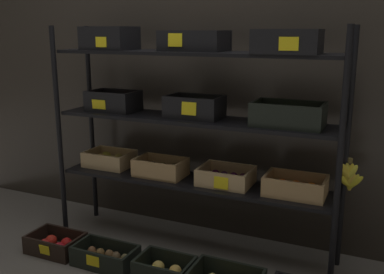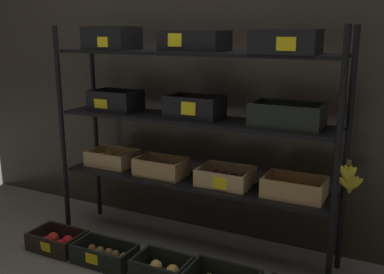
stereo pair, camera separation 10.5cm
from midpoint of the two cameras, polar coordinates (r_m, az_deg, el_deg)
name	(u,v)px [view 1 (the left image)]	position (r m, az deg, el deg)	size (l,w,h in m)	color
ground_plane	(192,248)	(2.87, -1.08, -14.15)	(10.00, 10.00, 0.00)	#605B56
storefront_wall	(215,73)	(2.89, 1.98, 8.25)	(4.12, 0.12, 2.14)	#2D2823
display_rack	(196,116)	(2.58, -0.68, 2.69)	(1.85, 0.37, 1.37)	black
crate_ground_apple_red	(56,245)	(2.95, -18.23, -13.10)	(0.33, 0.23, 0.11)	black
crate_ground_kiwi	(105,258)	(2.73, -12.27, -15.01)	(0.37, 0.21, 0.12)	black
crate_ground_apple_gold	(165,271)	(2.54, -4.81, -16.96)	(0.31, 0.21, 0.13)	black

